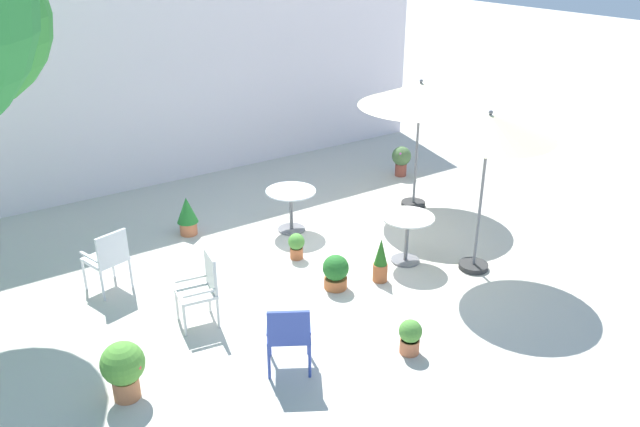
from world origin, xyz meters
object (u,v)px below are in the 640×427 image
(patio_umbrella_0, at_px, (420,95))
(potted_plant_0, at_px, (401,159))
(patio_chair_2, at_px, (289,332))
(potted_plant_6, at_px, (381,261))
(potted_plant_4, at_px, (187,215))
(cafe_table_1, at_px, (291,202))
(patio_chair_1, at_px, (202,286))
(potted_plant_2, at_px, (336,272))
(patio_umbrella_1, at_px, (489,128))
(potted_plant_3, at_px, (296,245))
(potted_plant_5, at_px, (410,336))
(patio_chair_0, at_px, (108,256))
(cafe_table_0, at_px, (407,230))
(potted_plant_1, at_px, (124,367))

(patio_umbrella_0, relative_size, potted_plant_0, 3.79)
(patio_chair_2, bearing_deg, potted_plant_6, 25.10)
(patio_umbrella_0, relative_size, potted_plant_4, 3.54)
(cafe_table_1, height_order, patio_chair_2, patio_chair_2)
(cafe_table_1, relative_size, patio_chair_1, 0.87)
(potted_plant_2, height_order, potted_plant_4, potted_plant_4)
(patio_umbrella_1, xyz_separation_m, potted_plant_3, (-2.04, 1.78, -1.97))
(potted_plant_3, height_order, potted_plant_4, potted_plant_4)
(potted_plant_2, xyz_separation_m, potted_plant_5, (-0.14, -1.74, -0.02))
(potted_plant_0, xyz_separation_m, potted_plant_4, (-4.76, -0.11, -0.01))
(patio_chair_1, xyz_separation_m, potted_plant_0, (5.63, 2.65, -0.17))
(patio_chair_2, bearing_deg, patio_umbrella_0, 32.38)
(potted_plant_6, bearing_deg, patio_chair_0, 150.08)
(patio_umbrella_1, bearing_deg, cafe_table_1, 120.49)
(cafe_table_1, distance_m, potted_plant_4, 1.73)
(patio_chair_0, bearing_deg, potted_plant_6, -29.92)
(patio_chair_0, bearing_deg, cafe_table_0, -22.62)
(patio_chair_0, xyz_separation_m, potted_plant_6, (3.31, -1.91, -0.23))
(patio_chair_0, relative_size, potted_plant_4, 1.42)
(patio_umbrella_0, height_order, potted_plant_2, patio_umbrella_0)
(patio_umbrella_0, relative_size, cafe_table_1, 2.80)
(patio_umbrella_1, distance_m, cafe_table_1, 3.53)
(patio_chair_1, relative_size, potted_plant_3, 2.30)
(potted_plant_0, relative_size, potted_plant_5, 1.38)
(potted_plant_4, bearing_deg, patio_umbrella_0, -17.42)
(patio_chair_0, height_order, potted_plant_3, patio_chair_0)
(patio_chair_1, bearing_deg, potted_plant_2, -7.63)
(potted_plant_2, height_order, potted_plant_5, potted_plant_2)
(cafe_table_0, bearing_deg, potted_plant_0, 50.43)
(patio_chair_0, xyz_separation_m, patio_chair_2, (1.14, -2.93, -0.02))
(cafe_table_0, relative_size, potted_plant_2, 1.58)
(potted_plant_6, bearing_deg, patio_umbrella_0, 38.51)
(potted_plant_4, bearing_deg, cafe_table_1, -28.97)
(patio_umbrella_1, height_order, patio_chair_0, patio_umbrella_1)
(cafe_table_0, bearing_deg, potted_plant_3, 142.49)
(patio_umbrella_1, bearing_deg, patio_chair_0, 152.83)
(potted_plant_1, xyz_separation_m, potted_plant_5, (3.10, -1.12, -0.16))
(cafe_table_0, relative_size, cafe_table_1, 0.96)
(cafe_table_1, xyz_separation_m, patio_chair_1, (-2.38, -1.71, 0.03))
(patio_chair_0, distance_m, potted_plant_5, 4.28)
(patio_umbrella_1, relative_size, patio_chair_1, 2.55)
(cafe_table_0, height_order, potted_plant_6, cafe_table_0)
(cafe_table_1, xyz_separation_m, potted_plant_4, (-1.51, 0.84, -0.15))
(cafe_table_0, xyz_separation_m, potted_plant_1, (-4.59, -0.65, -0.13))
(patio_umbrella_1, relative_size, potted_plant_4, 3.69)
(patio_umbrella_1, xyz_separation_m, potted_plant_4, (-3.09, 3.51, -1.84))
(cafe_table_1, xyz_separation_m, potted_plant_0, (3.24, 0.94, -0.14))
(cafe_table_0, height_order, potted_plant_2, cafe_table_0)
(potted_plant_0, height_order, potted_plant_4, potted_plant_4)
(patio_umbrella_1, distance_m, potted_plant_1, 5.58)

